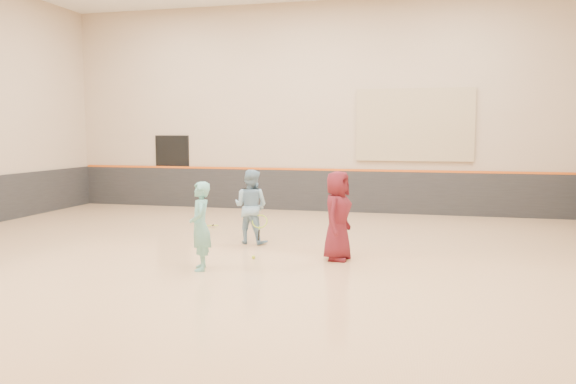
% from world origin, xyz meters
% --- Properties ---
extents(room, '(15.04, 12.04, 6.22)m').
position_xyz_m(room, '(0.00, 0.00, 0.81)').
color(room, tan).
rests_on(room, ground).
extents(wainscot_back, '(14.90, 0.04, 1.20)m').
position_xyz_m(wainscot_back, '(0.00, 5.97, 0.60)').
color(wainscot_back, '#232326').
rests_on(wainscot_back, floor).
extents(accent_stripe, '(14.90, 0.03, 0.06)m').
position_xyz_m(accent_stripe, '(0.00, 5.96, 1.22)').
color(accent_stripe, '#D85914').
rests_on(accent_stripe, wall_back).
extents(acoustic_panel, '(3.20, 0.08, 2.00)m').
position_xyz_m(acoustic_panel, '(2.80, 5.95, 2.50)').
color(acoustic_panel, tan).
rests_on(acoustic_panel, wall_back).
extents(doorway, '(1.10, 0.05, 2.20)m').
position_xyz_m(doorway, '(-4.50, 5.98, 1.10)').
color(doorway, black).
rests_on(doorway, floor).
extents(girl, '(0.53, 0.63, 1.48)m').
position_xyz_m(girl, '(-0.49, -1.43, 0.74)').
color(girl, '#6DBEB5').
rests_on(girl, floor).
extents(instructor, '(0.84, 0.70, 1.54)m').
position_xyz_m(instructor, '(-0.37, 0.95, 0.77)').
color(instructor, '#86B2D0').
rests_on(instructor, floor).
extents(young_man, '(0.64, 0.86, 1.61)m').
position_xyz_m(young_man, '(1.61, -0.14, 0.81)').
color(young_man, maroon).
rests_on(young_man, floor).
extents(held_racket, '(0.48, 0.48, 0.58)m').
position_xyz_m(held_racket, '(-0.11, 0.74, 0.50)').
color(held_racket, '#ACD42E').
rests_on(held_racket, instructor).
extents(spare_racket, '(0.68, 0.68, 0.17)m').
position_xyz_m(spare_racket, '(-1.93, 2.74, 0.08)').
color(spare_racket, '#B5E031').
rests_on(spare_racket, floor).
extents(ball_under_racket, '(0.07, 0.07, 0.07)m').
position_xyz_m(ball_under_racket, '(0.13, -0.46, 0.03)').
color(ball_under_racket, '#BDCF30').
rests_on(ball_under_racket, floor).
extents(ball_in_hand, '(0.07, 0.07, 0.07)m').
position_xyz_m(ball_in_hand, '(1.67, -0.22, 0.97)').
color(ball_in_hand, yellow).
rests_on(ball_in_hand, young_man).
extents(ball_beside_spare, '(0.07, 0.07, 0.07)m').
position_xyz_m(ball_beside_spare, '(-0.69, 2.60, 0.03)').
color(ball_beside_spare, '#D3EA36').
rests_on(ball_beside_spare, floor).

